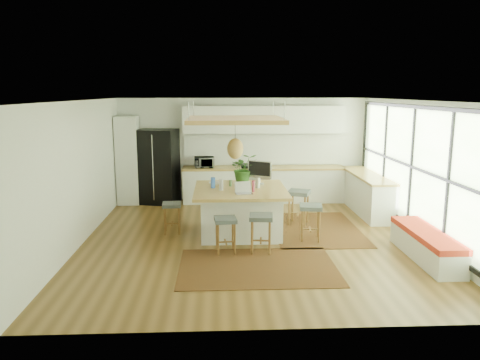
{
  "coord_description": "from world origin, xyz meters",
  "views": [
    {
      "loc": [
        -0.63,
        -8.67,
        2.86
      ],
      "look_at": [
        -0.2,
        0.5,
        1.1
      ],
      "focal_mm": 34.54,
      "sensor_mm": 36.0,
      "label": 1
    }
  ],
  "objects_px": {
    "microwave": "(204,161)",
    "island_plant": "(243,171)",
    "stool_right_front": "(310,223)",
    "stool_left_side": "(172,216)",
    "stool_near_left": "(226,234)",
    "laptop": "(244,188)",
    "stool_right_back": "(299,208)",
    "fridge": "(158,168)",
    "island": "(240,211)",
    "monitor": "(260,172)",
    "stool_near_right": "(261,233)"
  },
  "relations": [
    {
      "from": "stool_left_side",
      "to": "fridge",
      "type": "bearing_deg",
      "value": 102.57
    },
    {
      "from": "stool_near_right",
      "to": "stool_left_side",
      "type": "xyz_separation_m",
      "value": [
        -1.71,
        1.25,
        0.0
      ]
    },
    {
      "from": "stool_right_back",
      "to": "microwave",
      "type": "bearing_deg",
      "value": 134.55
    },
    {
      "from": "fridge",
      "to": "stool_near_left",
      "type": "relative_size",
      "value": 2.94
    },
    {
      "from": "laptop",
      "to": "monitor",
      "type": "distance_m",
      "value": 1.02
    },
    {
      "from": "fridge",
      "to": "island",
      "type": "xyz_separation_m",
      "value": [
        1.99,
        -2.73,
        -0.46
      ]
    },
    {
      "from": "laptop",
      "to": "stool_right_front",
      "type": "bearing_deg",
      "value": -9.57
    },
    {
      "from": "island",
      "to": "stool_near_right",
      "type": "bearing_deg",
      "value": -75.11
    },
    {
      "from": "stool_right_back",
      "to": "microwave",
      "type": "distance_m",
      "value": 3.09
    },
    {
      "from": "stool_near_left",
      "to": "stool_near_right",
      "type": "height_order",
      "value": "stool_near_right"
    },
    {
      "from": "stool_left_side",
      "to": "stool_right_back",
      "type": "bearing_deg",
      "value": 10.57
    },
    {
      "from": "microwave",
      "to": "island_plant",
      "type": "height_order",
      "value": "island_plant"
    },
    {
      "from": "fridge",
      "to": "stool_near_right",
      "type": "distance_m",
      "value": 4.58
    },
    {
      "from": "stool_near_left",
      "to": "monitor",
      "type": "relative_size",
      "value": 1.18
    },
    {
      "from": "island",
      "to": "stool_right_back",
      "type": "bearing_deg",
      "value": 23.71
    },
    {
      "from": "stool_right_front",
      "to": "island_plant",
      "type": "xyz_separation_m",
      "value": [
        -1.24,
        1.18,
        0.82
      ]
    },
    {
      "from": "stool_near_left",
      "to": "stool_left_side",
      "type": "height_order",
      "value": "stool_near_left"
    },
    {
      "from": "stool_right_front",
      "to": "laptop",
      "type": "relative_size",
      "value": 2.07
    },
    {
      "from": "stool_near_left",
      "to": "stool_right_front",
      "type": "xyz_separation_m",
      "value": [
        1.66,
        0.64,
        0.0
      ]
    },
    {
      "from": "microwave",
      "to": "island_plant",
      "type": "xyz_separation_m",
      "value": [
        0.9,
        -2.08,
        0.08
      ]
    },
    {
      "from": "stool_near_left",
      "to": "fridge",
      "type": "bearing_deg",
      "value": 113.13
    },
    {
      "from": "stool_near_right",
      "to": "stool_right_back",
      "type": "bearing_deg",
      "value": 60.62
    },
    {
      "from": "fridge",
      "to": "stool_right_back",
      "type": "distance_m",
      "value": 3.98
    },
    {
      "from": "laptop",
      "to": "microwave",
      "type": "relative_size",
      "value": 0.68
    },
    {
      "from": "fridge",
      "to": "island",
      "type": "distance_m",
      "value": 3.41
    },
    {
      "from": "stool_near_right",
      "to": "stool_right_back",
      "type": "distance_m",
      "value": 2.01
    },
    {
      "from": "stool_right_front",
      "to": "island_plant",
      "type": "relative_size",
      "value": 1.12
    },
    {
      "from": "stool_near_right",
      "to": "stool_right_front",
      "type": "height_order",
      "value": "stool_right_front"
    },
    {
      "from": "island",
      "to": "island_plant",
      "type": "height_order",
      "value": "island_plant"
    },
    {
      "from": "laptop",
      "to": "monitor",
      "type": "height_order",
      "value": "monitor"
    },
    {
      "from": "stool_near_left",
      "to": "microwave",
      "type": "height_order",
      "value": "microwave"
    },
    {
      "from": "stool_near_left",
      "to": "laptop",
      "type": "bearing_deg",
      "value": 61.88
    },
    {
      "from": "fridge",
      "to": "monitor",
      "type": "bearing_deg",
      "value": -30.83
    },
    {
      "from": "stool_near_left",
      "to": "stool_left_side",
      "type": "relative_size",
      "value": 1.03
    },
    {
      "from": "stool_right_back",
      "to": "island_plant",
      "type": "height_order",
      "value": "island_plant"
    },
    {
      "from": "stool_left_side",
      "to": "island_plant",
      "type": "bearing_deg",
      "value": 20.8
    },
    {
      "from": "island_plant",
      "to": "microwave",
      "type": "bearing_deg",
      "value": 113.47
    },
    {
      "from": "fridge",
      "to": "island_plant",
      "type": "bearing_deg",
      "value": -32.52
    },
    {
      "from": "monitor",
      "to": "stool_near_left",
      "type": "bearing_deg",
      "value": -83.93
    },
    {
      "from": "stool_right_front",
      "to": "island_plant",
      "type": "height_order",
      "value": "island_plant"
    },
    {
      "from": "stool_near_left",
      "to": "stool_right_front",
      "type": "distance_m",
      "value": 1.78
    },
    {
      "from": "island",
      "to": "monitor",
      "type": "height_order",
      "value": "monitor"
    },
    {
      "from": "island",
      "to": "stool_near_right",
      "type": "distance_m",
      "value": 1.23
    },
    {
      "from": "stool_right_front",
      "to": "stool_left_side",
      "type": "xyz_separation_m",
      "value": [
        -2.74,
        0.61,
        0.0
      ]
    },
    {
      "from": "stool_near_left",
      "to": "stool_right_back",
      "type": "relative_size",
      "value": 0.87
    },
    {
      "from": "stool_right_back",
      "to": "laptop",
      "type": "height_order",
      "value": "laptop"
    },
    {
      "from": "stool_near_left",
      "to": "stool_right_back",
      "type": "bearing_deg",
      "value": 47.28
    },
    {
      "from": "island",
      "to": "stool_left_side",
      "type": "distance_m",
      "value": 1.41
    },
    {
      "from": "fridge",
      "to": "stool_left_side",
      "type": "bearing_deg",
      "value": -64.89
    },
    {
      "from": "island",
      "to": "laptop",
      "type": "xyz_separation_m",
      "value": [
        0.05,
        -0.5,
        0.58
      ]
    }
  ]
}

